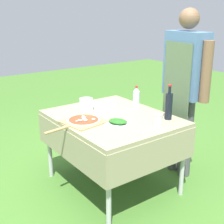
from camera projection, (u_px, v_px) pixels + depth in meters
The scene contains 10 objects.
ground_plane at pixel (113, 184), 3.13m from camera, with size 12.00×12.00×0.00m, color #477A2D.
prep_table at pixel (113, 124), 2.93m from camera, with size 1.18×0.98×0.72m.
person_cook at pixel (185, 81), 3.08m from camera, with size 0.63×0.25×1.69m.
pizza_on_peel at pixel (82, 121), 2.74m from camera, with size 0.37×0.59×0.05m.
oil_bottle at pixel (169, 106), 2.79m from camera, with size 0.07×0.07×0.32m.
water_bottle at pixel (136, 98), 3.12m from camera, with size 0.07×0.07×0.23m.
herb_container at pixel (118, 122), 2.70m from camera, with size 0.24×0.22×0.04m.
mixing_tub at pixel (86, 105), 3.02m from camera, with size 0.13×0.13×0.13m, color silver.
plate_stack at pixel (104, 105), 3.18m from camera, with size 0.25×0.25×0.04m.
sauce_jar at pixel (158, 120), 2.67m from camera, with size 0.08×0.08×0.10m.
Camera 1 is at (2.21, -1.63, 1.67)m, focal length 50.00 mm.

